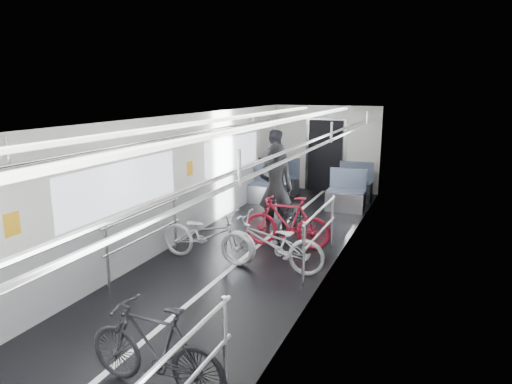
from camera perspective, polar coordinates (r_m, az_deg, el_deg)
car_shell at (r=8.14m, az=-0.06°, el=0.48°), size 3.02×14.01×2.41m
bike_left_far at (r=7.78m, az=-6.16°, el=-5.38°), size 1.73×0.64×0.90m
bike_right_near at (r=4.70m, az=-12.51°, el=-18.45°), size 1.53×0.45×0.92m
bike_right_mid at (r=7.32m, az=1.98°, el=-6.42°), size 1.75×0.62×0.92m
bike_right_far at (r=8.36m, az=3.88°, el=-3.76°), size 1.65×0.60×0.97m
bike_aisle at (r=8.93m, az=4.37°, el=-3.17°), size 0.59×1.59×0.83m
person_standing at (r=9.00m, az=2.47°, el=0.37°), size 0.78×0.63×1.85m
person_seated at (r=12.14m, az=2.25°, el=3.55°), size 0.96×0.79×1.81m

